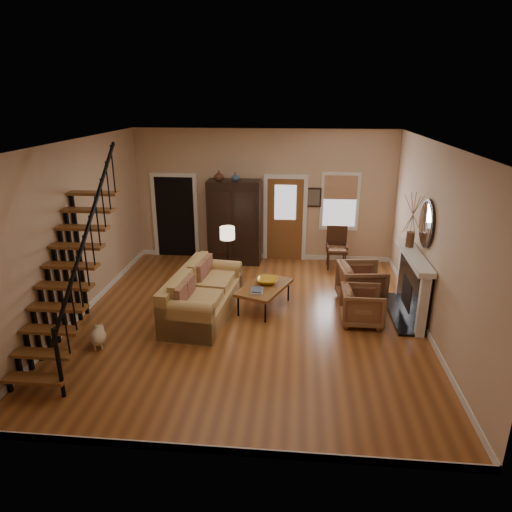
# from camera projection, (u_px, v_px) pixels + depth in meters

# --- Properties ---
(room) EXTENTS (7.00, 7.33, 3.30)m
(room) POSITION_uv_depth(u_px,v_px,m) (238.00, 219.00, 9.92)
(room) COLOR #955326
(room) RESTS_ON ground
(staircase) EXTENTS (0.94, 2.80, 3.20)m
(staircase) POSITION_uv_depth(u_px,v_px,m) (65.00, 259.00, 7.23)
(staircase) COLOR brown
(staircase) RESTS_ON ground
(fireplace) EXTENTS (0.33, 1.95, 2.30)m
(fireplace) POSITION_uv_depth(u_px,v_px,m) (415.00, 280.00, 8.68)
(fireplace) COLOR black
(fireplace) RESTS_ON ground
(armoire) EXTENTS (1.30, 0.60, 2.10)m
(armoire) POSITION_uv_depth(u_px,v_px,m) (235.00, 222.00, 11.40)
(armoire) COLOR black
(armoire) RESTS_ON ground
(vase_a) EXTENTS (0.24, 0.24, 0.25)m
(vase_a) POSITION_uv_depth(u_px,v_px,m) (219.00, 176.00, 10.95)
(vase_a) COLOR #4C2619
(vase_a) RESTS_ON armoire
(vase_b) EXTENTS (0.20, 0.20, 0.21)m
(vase_b) POSITION_uv_depth(u_px,v_px,m) (235.00, 177.00, 10.92)
(vase_b) COLOR #334C60
(vase_b) RESTS_ON armoire
(sofa) EXTENTS (1.24, 2.42, 0.87)m
(sofa) POSITION_uv_depth(u_px,v_px,m) (203.00, 294.00, 8.78)
(sofa) COLOR tan
(sofa) RESTS_ON ground
(coffee_table) EXTENTS (1.14, 1.43, 0.48)m
(coffee_table) POSITION_uv_depth(u_px,v_px,m) (264.00, 297.00, 9.12)
(coffee_table) COLOR brown
(coffee_table) RESTS_ON ground
(bowl) EXTENTS (0.43, 0.43, 0.11)m
(bowl) POSITION_uv_depth(u_px,v_px,m) (267.00, 281.00, 9.16)
(bowl) COLOR #C58E17
(bowl) RESTS_ON coffee_table
(books) EXTENTS (0.23, 0.31, 0.06)m
(books) POSITION_uv_depth(u_px,v_px,m) (257.00, 291.00, 8.76)
(books) COLOR beige
(books) RESTS_ON coffee_table
(armchair_left) EXTENTS (0.78, 0.76, 0.70)m
(armchair_left) POSITION_uv_depth(u_px,v_px,m) (362.00, 306.00, 8.49)
(armchair_left) COLOR brown
(armchair_left) RESTS_ON ground
(armchair_right) EXTENTS (1.00, 0.98, 0.82)m
(armchair_right) POSITION_uv_depth(u_px,v_px,m) (361.00, 284.00, 9.32)
(armchair_right) COLOR brown
(armchair_right) RESTS_ON ground
(floor_lamp) EXTENTS (0.33, 0.33, 1.39)m
(floor_lamp) POSITION_uv_depth(u_px,v_px,m) (228.00, 258.00, 9.96)
(floor_lamp) COLOR black
(floor_lamp) RESTS_ON ground
(side_chair) EXTENTS (0.54, 0.54, 1.02)m
(side_chair) POSITION_uv_depth(u_px,v_px,m) (337.00, 248.00, 11.17)
(side_chair) COLOR #3B2113
(side_chair) RESTS_ON ground
(dog) EXTENTS (0.39, 0.51, 0.33)m
(dog) POSITION_uv_depth(u_px,v_px,m) (98.00, 338.00, 7.74)
(dog) COLOR beige
(dog) RESTS_ON ground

